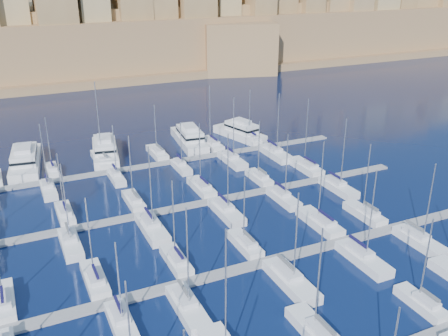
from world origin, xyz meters
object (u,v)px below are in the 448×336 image
sailboat_4 (422,303)px  motor_yacht_a (25,160)px  motor_yacht_b (105,149)px  motor_yacht_d (240,131)px  motor_yacht_c (189,137)px

sailboat_4 → motor_yacht_a: bearing=119.9°
sailboat_4 → motor_yacht_b: bearing=108.8°
motor_yacht_b → motor_yacht_d: bearing=-1.9°
motor_yacht_a → motor_yacht_c: size_ratio=1.11×
motor_yacht_a → motor_yacht_b: size_ratio=1.08×
motor_yacht_b → motor_yacht_d: size_ratio=1.15×
motor_yacht_a → motor_yacht_d: same height
sailboat_4 → motor_yacht_a: sailboat_4 is taller
motor_yacht_d → motor_yacht_b: bearing=178.1°
motor_yacht_a → sailboat_4: bearing=-60.1°
sailboat_4 → motor_yacht_d: (9.51, 70.25, 1.00)m
motor_yacht_c → motor_yacht_d: bearing=-4.3°
motor_yacht_a → motor_yacht_d: (50.91, -1.85, 0.00)m
motor_yacht_b → motor_yacht_a: bearing=177.6°
motor_yacht_b → motor_yacht_c: size_ratio=1.03×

